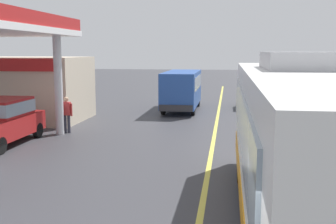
{
  "coord_description": "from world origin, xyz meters",
  "views": [
    {
      "loc": [
        0.56,
        -4.05,
        3.7
      ],
      "look_at": [
        -1.5,
        10.0,
        1.6
      ],
      "focal_mm": 44.0,
      "sensor_mm": 36.0,
      "label": 1
    }
  ],
  "objects_px": {
    "coach_bus_main": "(307,153)",
    "pedestrian_near_pump": "(67,113)",
    "car_trailing_behind_bus": "(257,93)",
    "minibus_opposing_lane": "(182,87)",
    "car_at_pump": "(3,119)"
  },
  "relations": [
    {
      "from": "coach_bus_main",
      "to": "pedestrian_near_pump",
      "type": "height_order",
      "value": "coach_bus_main"
    },
    {
      "from": "car_trailing_behind_bus",
      "to": "minibus_opposing_lane",
      "type": "bearing_deg",
      "value": -159.26
    },
    {
      "from": "car_trailing_behind_bus",
      "to": "car_at_pump",
      "type": "bearing_deg",
      "value": -130.87
    },
    {
      "from": "pedestrian_near_pump",
      "to": "minibus_opposing_lane",
      "type": "bearing_deg",
      "value": 61.42
    },
    {
      "from": "car_at_pump",
      "to": "coach_bus_main",
      "type": "bearing_deg",
      "value": -33.45
    },
    {
      "from": "car_at_pump",
      "to": "car_trailing_behind_bus",
      "type": "height_order",
      "value": "same"
    },
    {
      "from": "coach_bus_main",
      "to": "minibus_opposing_lane",
      "type": "xyz_separation_m",
      "value": [
        -4.44,
        17.52,
        -0.25
      ]
    },
    {
      "from": "car_at_pump",
      "to": "pedestrian_near_pump",
      "type": "bearing_deg",
      "value": 58.09
    },
    {
      "from": "car_trailing_behind_bus",
      "to": "pedestrian_near_pump",
      "type": "bearing_deg",
      "value": -132.89
    },
    {
      "from": "minibus_opposing_lane",
      "to": "pedestrian_near_pump",
      "type": "xyz_separation_m",
      "value": [
        -4.38,
        -8.04,
        -0.54
      ]
    },
    {
      "from": "minibus_opposing_lane",
      "to": "car_trailing_behind_bus",
      "type": "distance_m",
      "value": 5.11
    },
    {
      "from": "coach_bus_main",
      "to": "car_trailing_behind_bus",
      "type": "distance_m",
      "value": 19.34
    },
    {
      "from": "car_at_pump",
      "to": "car_trailing_behind_bus",
      "type": "bearing_deg",
      "value": 49.13
    },
    {
      "from": "minibus_opposing_lane",
      "to": "car_trailing_behind_bus",
      "type": "xyz_separation_m",
      "value": [
        4.76,
        1.8,
        -0.46
      ]
    },
    {
      "from": "coach_bus_main",
      "to": "car_at_pump",
      "type": "height_order",
      "value": "coach_bus_main"
    }
  ]
}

